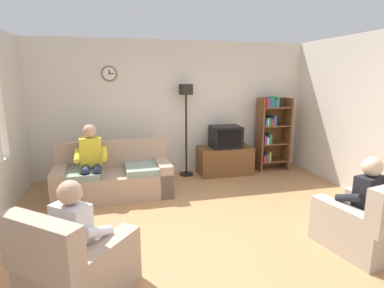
# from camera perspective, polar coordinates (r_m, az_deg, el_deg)

# --- Properties ---
(ground_plane) EXTENTS (12.00, 12.00, 0.00)m
(ground_plane) POSITION_cam_1_polar(r_m,az_deg,el_deg) (4.27, 3.73, -15.56)
(ground_plane) COLOR #B27F51
(back_wall_assembly) EXTENTS (6.20, 0.17, 2.70)m
(back_wall_assembly) POSITION_cam_1_polar(r_m,az_deg,el_deg) (6.38, -3.31, 6.63)
(back_wall_assembly) COLOR silver
(back_wall_assembly) RESTS_ON ground_plane
(couch) EXTENTS (1.92, 0.93, 0.90)m
(couch) POSITION_cam_1_polar(r_m,az_deg,el_deg) (5.43, -14.36, -6.03)
(couch) COLOR tan
(couch) RESTS_ON ground_plane
(tv_stand) EXTENTS (1.10, 0.56, 0.57)m
(tv_stand) POSITION_cam_1_polar(r_m,az_deg,el_deg) (6.45, 6.10, -3.02)
(tv_stand) COLOR brown
(tv_stand) RESTS_ON ground_plane
(tv) EXTENTS (0.60, 0.49, 0.44)m
(tv) POSITION_cam_1_polar(r_m,az_deg,el_deg) (6.31, 6.28, 1.35)
(tv) COLOR black
(tv) RESTS_ON tv_stand
(bookshelf) EXTENTS (0.68, 0.36, 1.58)m
(bookshelf) POSITION_cam_1_polar(r_m,az_deg,el_deg) (6.81, 14.45, 2.42)
(bookshelf) COLOR brown
(bookshelf) RESTS_ON ground_plane
(floor_lamp) EXTENTS (0.28, 0.28, 1.85)m
(floor_lamp) POSITION_cam_1_polar(r_m,az_deg,el_deg) (6.11, -1.12, 7.31)
(floor_lamp) COLOR black
(floor_lamp) RESTS_ON ground_plane
(armchair_near_window) EXTENTS (1.18, 1.19, 0.90)m
(armchair_near_window) POSITION_cam_1_polar(r_m,az_deg,el_deg) (3.24, -20.74, -20.42)
(armchair_near_window) COLOR tan
(armchair_near_window) RESTS_ON ground_plane
(armchair_near_bookshelf) EXTENTS (0.96, 1.02, 0.90)m
(armchair_near_bookshelf) POSITION_cam_1_polar(r_m,az_deg,el_deg) (4.24, 29.46, -13.06)
(armchair_near_bookshelf) COLOR #BCAD99
(armchair_near_bookshelf) RESTS_ON ground_plane
(person_on_couch) EXTENTS (0.52, 0.54, 1.24)m
(person_on_couch) POSITION_cam_1_polar(r_m,az_deg,el_deg) (5.24, -18.26, -2.57)
(person_on_couch) COLOR yellow
(person_on_couch) RESTS_ON ground_plane
(person_in_left_armchair) EXTENTS (0.63, 0.64, 1.12)m
(person_in_left_armchair) POSITION_cam_1_polar(r_m,az_deg,el_deg) (3.13, -19.99, -14.87)
(person_in_left_armchair) COLOR silver
(person_in_left_armchair) RESTS_ON ground_plane
(person_in_right_armchair) EXTENTS (0.57, 0.59, 1.12)m
(person_in_right_armchair) POSITION_cam_1_polar(r_m,az_deg,el_deg) (4.17, 28.93, -8.74)
(person_in_right_armchair) COLOR black
(person_in_right_armchair) RESTS_ON ground_plane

